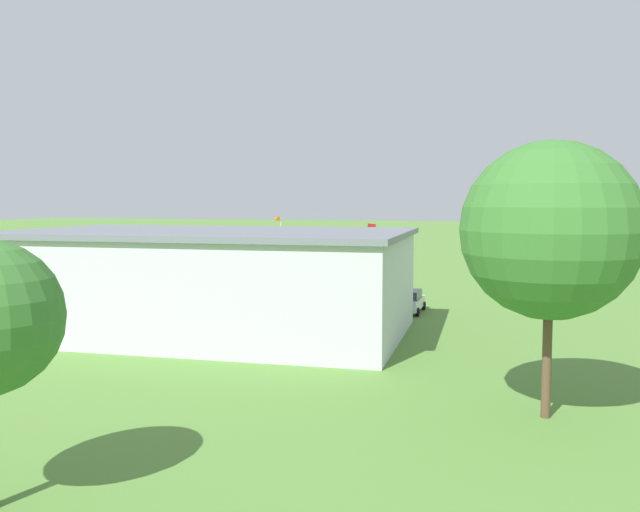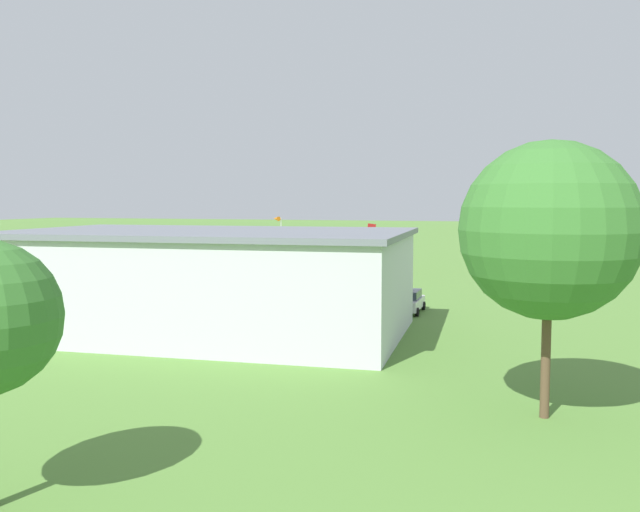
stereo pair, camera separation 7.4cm
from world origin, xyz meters
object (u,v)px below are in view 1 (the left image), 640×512
(car_green, at_px, (92,285))
(person_by_parked_cars, at_px, (351,289))
(hangar, at_px, (211,281))
(car_blue, at_px, (164,288))
(biplane, at_px, (348,240))
(person_near_hangar_door, at_px, (291,289))
(person_crossing_taxiway, at_px, (393,292))
(person_at_fence_line, at_px, (130,292))
(person_beside_truck, at_px, (137,292))
(car_silver, at_px, (22,284))
(tree_behind_hangar_right, at_px, (550,230))
(windsock, at_px, (277,222))
(car_white, at_px, (409,301))

(car_green, relative_size, person_by_parked_cars, 2.63)
(hangar, height_order, person_by_parked_cars, hangar)
(hangar, relative_size, car_blue, 5.50)
(biplane, xyz_separation_m, car_green, (16.03, 30.71, -2.64))
(hangar, relative_size, person_near_hangar_door, 16.49)
(person_crossing_taxiway, distance_m, person_near_hangar_door, 8.96)
(person_at_fence_line, xyz_separation_m, person_beside_truck, (-0.99, 0.61, 0.12))
(biplane, bearing_deg, hangar, 93.05)
(car_silver, relative_size, person_by_parked_cars, 2.61)
(tree_behind_hangar_right, bearing_deg, person_crossing_taxiway, -68.03)
(car_silver, bearing_deg, person_by_parked_cars, -170.41)
(biplane, height_order, person_at_fence_line, biplane)
(biplane, bearing_deg, person_at_fence_line, 73.06)
(person_near_hangar_door, xyz_separation_m, windsock, (12.01, -28.50, 4.83))
(car_green, bearing_deg, person_near_hangar_door, -170.25)
(car_silver, distance_m, person_crossing_taxiway, 33.91)
(car_white, distance_m, person_at_fence_line, 23.50)
(car_silver, xyz_separation_m, tree_behind_hangar_right, (-45.08, 23.57, 6.51))
(person_crossing_taxiway, bearing_deg, tree_behind_hangar_right, 111.97)
(hangar, bearing_deg, person_near_hangar_door, -88.89)
(car_white, distance_m, person_beside_truck, 22.55)
(windsock, bearing_deg, car_white, 124.91)
(car_silver, bearing_deg, car_green, -167.96)
(car_blue, height_order, person_crossing_taxiway, person_crossing_taxiway)
(person_by_parked_cars, bearing_deg, hangar, 73.44)
(car_white, bearing_deg, person_by_parked_cars, -42.15)
(person_near_hangar_door, bearing_deg, person_by_parked_cars, -174.05)
(biplane, height_order, person_beside_truck, biplane)
(car_white, height_order, person_by_parked_cars, person_by_parked_cars)
(person_near_hangar_door, relative_size, windsock, 0.24)
(car_blue, height_order, person_near_hangar_door, car_blue)
(car_blue, bearing_deg, person_near_hangar_door, -163.32)
(person_near_hangar_door, bearing_deg, person_crossing_taxiway, -176.62)
(car_green, xyz_separation_m, tree_behind_hangar_right, (-38.54, 24.97, 6.50))
(windsock, bearing_deg, tree_behind_hangar_right, 119.87)
(person_at_fence_line, bearing_deg, car_white, -177.12)
(biplane, bearing_deg, car_silver, 54.90)
(person_at_fence_line, height_order, person_by_parked_cars, person_by_parked_cars)
(car_blue, bearing_deg, person_by_parked_cars, -166.79)
(windsock, bearing_deg, person_beside_truck, 91.22)
(person_by_parked_cars, xyz_separation_m, person_near_hangar_door, (5.32, 0.55, -0.12))
(person_crossing_taxiway, height_order, windsock, windsock)
(car_blue, relative_size, person_at_fence_line, 3.01)
(person_crossing_taxiway, height_order, person_by_parked_cars, person_by_parked_cars)
(biplane, relative_size, car_blue, 1.61)
(person_near_hangar_door, bearing_deg, person_at_fence_line, 25.95)
(car_green, distance_m, tree_behind_hangar_right, 46.38)
(person_crossing_taxiway, height_order, tree_behind_hangar_right, tree_behind_hangar_right)
(person_at_fence_line, xyz_separation_m, person_crossing_taxiway, (-21.20, -6.49, 0.04))
(biplane, height_order, car_silver, biplane)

